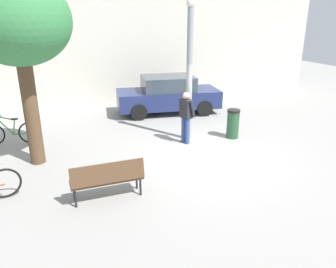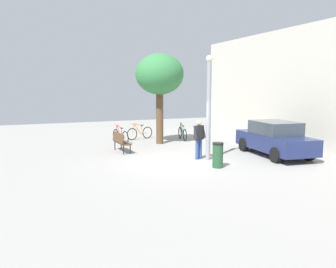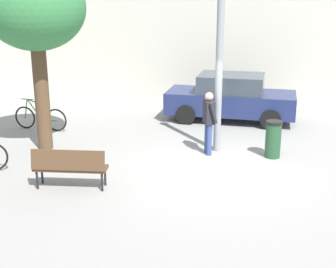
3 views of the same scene
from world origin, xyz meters
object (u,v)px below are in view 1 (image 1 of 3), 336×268
at_px(park_bench, 107,177).
at_px(parked_car_navy, 168,95).
at_px(bicycle_green, 11,133).
at_px(lamppost, 189,69).
at_px(trash_bin, 233,124).
at_px(plaza_tree, 18,24).
at_px(person_by_lamppost, 186,114).

distance_m(park_bench, parked_car_navy, 7.13).
height_order(park_bench, bicycle_green, bicycle_green).
height_order(lamppost, bicycle_green, lamppost).
distance_m(bicycle_green, parked_car_navy, 6.18).
bearing_deg(trash_bin, lamppost, 164.49).
bearing_deg(trash_bin, bicycle_green, 165.29).
height_order(lamppost, plaza_tree, plaza_tree).
distance_m(person_by_lamppost, trash_bin, 1.74).
relative_size(plaza_tree, trash_bin, 4.99).
xyz_separation_m(park_bench, trash_bin, (4.62, 2.56, -0.05)).
xyz_separation_m(park_bench, plaza_tree, (-1.53, 2.63, 3.15)).
relative_size(person_by_lamppost, plaza_tree, 0.34).
xyz_separation_m(lamppost, park_bench, (-3.17, -2.96, -1.78)).
bearing_deg(plaza_tree, lamppost, 4.06).
distance_m(parked_car_navy, trash_bin, 3.75).
bearing_deg(trash_bin, plaza_tree, 179.36).
bearing_deg(trash_bin, park_bench, -150.98).
height_order(lamppost, trash_bin, lamppost).
relative_size(lamppost, trash_bin, 4.49).
bearing_deg(lamppost, bicycle_green, 165.51).
xyz_separation_m(park_bench, bicycle_green, (-2.32, 4.38, -0.16)).
relative_size(person_by_lamppost, park_bench, 1.04).
bearing_deg(bicycle_green, park_bench, -62.08).
bearing_deg(person_by_lamppost, park_bench, -138.11).
height_order(park_bench, plaza_tree, plaza_tree).
relative_size(person_by_lamppost, parked_car_navy, 0.38).
bearing_deg(plaza_tree, parked_car_navy, 34.55).
xyz_separation_m(lamppost, trash_bin, (1.45, -0.40, -1.84)).
bearing_deg(plaza_tree, bicycle_green, 114.44).
bearing_deg(trash_bin, person_by_lamppost, 177.37).
distance_m(park_bench, plaza_tree, 4.38).
relative_size(plaza_tree, bicycle_green, 2.72).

